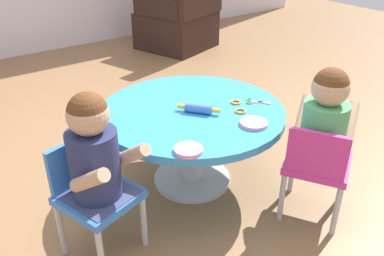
% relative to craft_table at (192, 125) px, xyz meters
% --- Properties ---
extents(ground_plane, '(10.00, 10.00, 0.00)m').
position_rel_craft_table_xyz_m(ground_plane, '(0.00, 0.00, -0.37)').
color(ground_plane, olive).
extents(craft_table, '(0.99, 0.99, 0.46)m').
position_rel_craft_table_xyz_m(craft_table, '(0.00, 0.00, 0.00)').
color(craft_table, silver).
rests_on(craft_table, ground).
extents(child_chair_left, '(0.38, 0.38, 0.54)m').
position_rel_craft_table_xyz_m(child_chair_left, '(-0.65, -0.17, -0.06)').
color(child_chair_left, '#B7B7BC').
rests_on(child_chair_left, ground).
extents(seated_child_left, '(0.36, 0.41, 0.51)m').
position_rel_craft_table_xyz_m(seated_child_left, '(-0.64, -0.20, 0.17)').
color(seated_child_left, '#3F4772').
rests_on(seated_child_left, ground).
extents(child_chair_right, '(0.41, 0.41, 0.54)m').
position_rel_craft_table_xyz_m(child_chair_right, '(0.31, -0.60, -0.06)').
color(child_chair_right, '#B7B7BC').
rests_on(child_chair_right, ground).
extents(seated_child_right, '(0.43, 0.41, 0.51)m').
position_rel_craft_table_xyz_m(seated_child_right, '(0.34, -0.58, 0.17)').
color(seated_child_right, '#3F4772').
rests_on(seated_child_right, ground).
extents(armchair_dark, '(0.89, 0.90, 0.85)m').
position_rel_craft_table_xyz_m(armchair_dark, '(1.41, 2.15, -0.06)').
color(armchair_dark, black).
rests_on(armchair_dark, ground).
extents(rolling_pin, '(0.16, 0.20, 0.05)m').
position_rel_craft_table_xyz_m(rolling_pin, '(0.00, -0.06, 0.12)').
color(rolling_pin, '#3F72CC').
rests_on(rolling_pin, craft_table).
extents(craft_scissors, '(0.13, 0.14, 0.01)m').
position_rel_craft_table_xyz_m(craft_scissors, '(0.33, -0.13, 0.10)').
color(craft_scissors, silver).
rests_on(craft_scissors, craft_table).
extents(playdough_blob_0, '(0.14, 0.14, 0.02)m').
position_rel_craft_table_xyz_m(playdough_blob_0, '(0.14, -0.33, 0.11)').
color(playdough_blob_0, pink).
rests_on(playdough_blob_0, craft_table).
extents(playdough_blob_1, '(0.13, 0.13, 0.02)m').
position_rel_craft_table_xyz_m(playdough_blob_1, '(-0.27, -0.34, 0.11)').
color(playdough_blob_1, pink).
rests_on(playdough_blob_1, craft_table).
extents(cookie_cutter_0, '(0.06, 0.06, 0.01)m').
position_rel_craft_table_xyz_m(cookie_cutter_0, '(0.18, -0.18, 0.10)').
color(cookie_cutter_0, orange).
rests_on(cookie_cutter_0, craft_table).
extents(cookie_cutter_1, '(0.06, 0.06, 0.01)m').
position_rel_craft_table_xyz_m(cookie_cutter_1, '(0.24, -0.08, 0.10)').
color(cookie_cutter_1, orange).
rests_on(cookie_cutter_1, craft_table).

